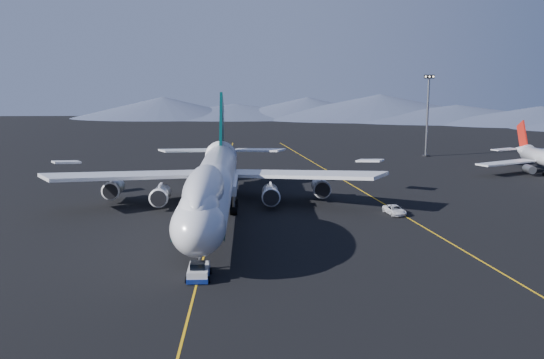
{
  "coord_description": "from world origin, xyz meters",
  "views": [
    {
      "loc": [
        6.11,
        -95.97,
        22.96
      ],
      "look_at": [
        9.56,
        1.65,
        6.0
      ],
      "focal_mm": 40.0,
      "sensor_mm": 36.0,
      "label": 1
    }
  ],
  "objects_px": {
    "pushback_tug": "(199,273)",
    "floodlight_mast": "(427,115)",
    "service_van": "(395,210)",
    "boeing_747": "(213,183)"
  },
  "relations": [
    {
      "from": "pushback_tug",
      "to": "floodlight_mast",
      "type": "xyz_separation_m",
      "value": [
        55.96,
        103.13,
        10.96
      ]
    },
    {
      "from": "pushback_tug",
      "to": "service_van",
      "type": "height_order",
      "value": "pushback_tug"
    },
    {
      "from": "service_van",
      "to": "pushback_tug",
      "type": "bearing_deg",
      "value": -144.2
    },
    {
      "from": "boeing_747",
      "to": "pushback_tug",
      "type": "distance_m",
      "value": 29.98
    },
    {
      "from": "boeing_747",
      "to": "floodlight_mast",
      "type": "xyz_separation_m",
      "value": [
        56.03,
        73.6,
        5.8
      ]
    },
    {
      "from": "service_van",
      "to": "floodlight_mast",
      "type": "xyz_separation_m",
      "value": [
        26.03,
        72.05,
        10.87
      ]
    },
    {
      "from": "pushback_tug",
      "to": "floodlight_mast",
      "type": "relative_size",
      "value": 0.21
    },
    {
      "from": "floodlight_mast",
      "to": "pushback_tug",
      "type": "bearing_deg",
      "value": -118.48
    },
    {
      "from": "service_van",
      "to": "boeing_747",
      "type": "bearing_deg",
      "value": 172.68
    },
    {
      "from": "service_van",
      "to": "floodlight_mast",
      "type": "bearing_deg",
      "value": 59.86
    }
  ]
}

